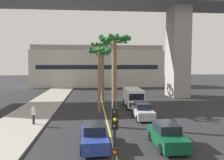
# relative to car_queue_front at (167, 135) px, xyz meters

# --- Properties ---
(sidewalk_left) EXTENTS (4.80, 80.00, 0.15)m
(sidewalk_left) POSITION_rel_car_queue_front_xyz_m (-11.62, 3.09, -0.65)
(sidewalk_left) COLOR #9E9991
(sidewalk_left) RESTS_ON ground
(lane_stripe_center) EXTENTS (0.14, 56.00, 0.01)m
(lane_stripe_center) POSITION_rel_car_queue_front_xyz_m (-3.62, 11.09, -0.72)
(lane_stripe_center) COLOR #DBCC4C
(lane_stripe_center) RESTS_ON ground
(bridge_overpass) EXTENTS (69.44, 8.00, 19.20)m
(bridge_overpass) POSITION_rel_car_queue_front_xyz_m (-2.16, 22.21, 14.66)
(bridge_overpass) COLOR slate
(bridge_overpass) RESTS_ON ground
(pier_building_backdrop) EXTENTS (31.36, 8.04, 9.91)m
(pier_building_backdrop) POSITION_rel_car_queue_front_xyz_m (-3.62, 41.22, 4.17)
(pier_building_backdrop) COLOR beige
(pier_building_backdrop) RESTS_ON ground
(car_queue_front) EXTENTS (1.87, 4.12, 1.56)m
(car_queue_front) POSITION_rel_car_queue_front_xyz_m (0.00, 0.00, 0.00)
(car_queue_front) COLOR #0C4728
(car_queue_front) RESTS_ON ground
(car_queue_second) EXTENTS (1.93, 4.15, 1.56)m
(car_queue_second) POSITION_rel_car_queue_front_xyz_m (-4.89, 0.26, 0.00)
(car_queue_second) COLOR navy
(car_queue_second) RESTS_ON ground
(car_queue_third) EXTENTS (1.91, 4.14, 1.56)m
(car_queue_third) POSITION_rel_car_queue_front_xyz_m (0.12, 7.72, 0.00)
(car_queue_third) COLOR #B7BABF
(car_queue_third) RESTS_ON ground
(delivery_van) EXTENTS (2.26, 5.30, 2.36)m
(delivery_van) POSITION_rel_car_queue_front_xyz_m (0.23, 13.69, 0.57)
(delivery_van) COLOR white
(delivery_van) RESTS_ON ground
(traffic_light_median_near) EXTENTS (0.24, 0.37, 4.20)m
(traffic_light_median_near) POSITION_rel_car_queue_front_xyz_m (-4.21, -6.49, 1.99)
(traffic_light_median_near) COLOR black
(traffic_light_median_near) RESTS_ON ground
(palm_tree_near_median) EXTENTS (2.54, 2.61, 7.58)m
(palm_tree_near_median) POSITION_rel_car_queue_front_xyz_m (-3.48, 18.89, 4.94)
(palm_tree_near_median) COLOR brown
(palm_tree_near_median) RESTS_ON ground
(palm_tree_mid_median) EXTENTS (3.35, 3.34, 9.41)m
(palm_tree_mid_median) POSITION_rel_car_queue_front_xyz_m (-3.66, 26.19, 6.94)
(palm_tree_mid_median) COLOR brown
(palm_tree_mid_median) RESTS_ON ground
(palm_tree_far_median) EXTENTS (2.93, 2.91, 8.07)m
(palm_tree_far_median) POSITION_rel_car_queue_front_xyz_m (-3.09, 4.80, 5.70)
(palm_tree_far_median) COLOR brown
(palm_tree_far_median) RESTS_ON ground
(palm_tree_farthest_median) EXTENTS (2.81, 2.98, 7.47)m
(palm_tree_farthest_median) POSITION_rel_car_queue_front_xyz_m (-4.18, 10.76, 5.32)
(palm_tree_farthest_median) COLOR brown
(palm_tree_farthest_median) RESTS_ON ground
(pedestrian_near_crosswalk) EXTENTS (0.34, 0.22, 1.62)m
(pedestrian_near_crosswalk) POSITION_rel_car_queue_front_xyz_m (-10.25, 5.81, 0.28)
(pedestrian_near_crosswalk) COLOR #2D2D38
(pedestrian_near_crosswalk) RESTS_ON sidewalk_left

